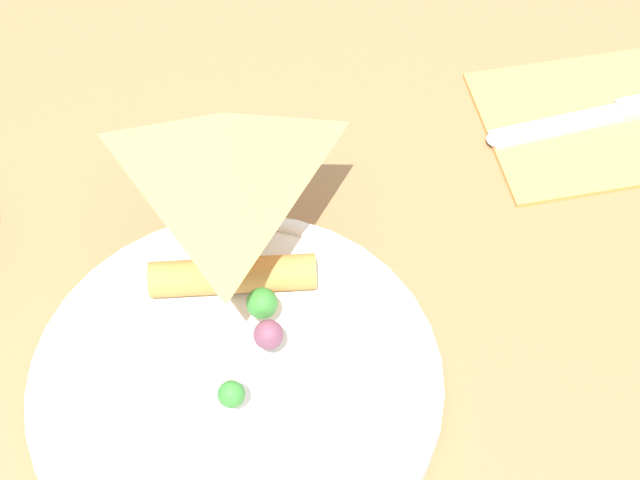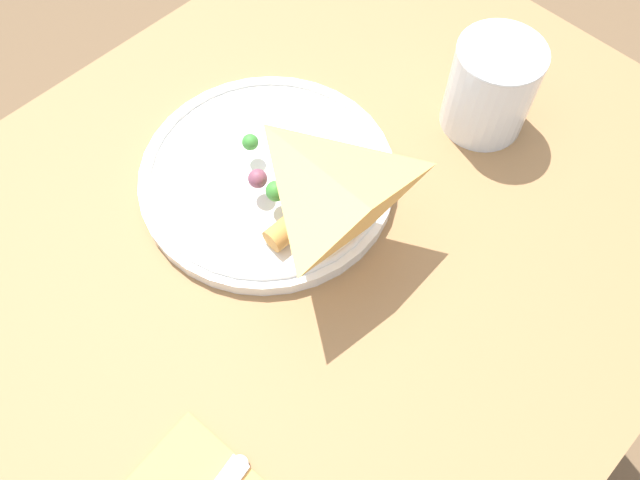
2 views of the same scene
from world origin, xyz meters
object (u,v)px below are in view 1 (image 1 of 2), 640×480
object	(u,v)px
napkin_folded	(594,121)
dining_table	(380,371)
plate_pizza	(236,375)
butter_knife	(605,115)

from	to	relation	value
napkin_folded	dining_table	bearing A→B (deg)	36.39
dining_table	napkin_folded	bearing A→B (deg)	-143.61
plate_pizza	napkin_folded	distance (m)	0.35
napkin_folded	butter_knife	xyz separation A→B (m)	(-0.01, -0.00, 0.00)
butter_knife	plate_pizza	bearing A→B (deg)	24.29
dining_table	plate_pizza	world-z (taller)	plate_pizza
plate_pizza	butter_knife	xyz separation A→B (m)	(-0.30, -0.20, -0.01)
dining_table	napkin_folded	world-z (taller)	napkin_folded
plate_pizza	napkin_folded	xyz separation A→B (m)	(-0.29, -0.20, -0.01)
napkin_folded	butter_knife	world-z (taller)	butter_knife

